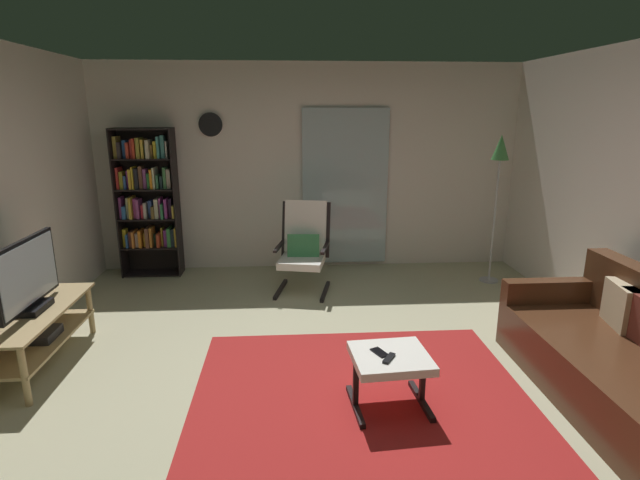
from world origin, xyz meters
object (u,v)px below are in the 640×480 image
(television, at_px, (28,278))
(wall_clock, at_px, (211,125))
(ottoman, at_px, (390,363))
(floor_lamp_by_shelf, at_px, (500,163))
(bookshelf_near_tv, at_px, (147,198))
(tv_remote, at_px, (389,358))
(leather_sofa, at_px, (632,364))
(lounge_armchair, at_px, (304,245))
(cell_phone, at_px, (380,352))
(tv_stand, at_px, (36,329))

(television, relative_size, wall_clock, 3.03)
(ottoman, relative_size, floor_lamp_by_shelf, 0.32)
(television, distance_m, floor_lamp_by_shelf, 4.86)
(bookshelf_near_tv, bearing_deg, wall_clock, 11.40)
(bookshelf_near_tv, relative_size, tv_remote, 12.63)
(leather_sofa, height_order, tv_remote, leather_sofa)
(lounge_armchair, bearing_deg, tv_remote, -78.88)
(ottoman, bearing_deg, lounge_armchair, 102.06)
(television, xyz_separation_m, ottoman, (2.73, -0.77, -0.42))
(bookshelf_near_tv, distance_m, wall_clock, 1.19)
(cell_phone, height_order, floor_lamp_by_shelf, floor_lamp_by_shelf)
(lounge_armchair, height_order, cell_phone, lounge_armchair)
(television, relative_size, floor_lamp_by_shelf, 0.50)
(television, height_order, leather_sofa, television)
(bookshelf_near_tv, xyz_separation_m, wall_clock, (0.79, 0.16, 0.87))
(tv_remote, distance_m, floor_lamp_by_shelf, 3.31)
(lounge_armchair, bearing_deg, bookshelf_near_tv, 160.14)
(tv_stand, distance_m, floor_lamp_by_shelf, 4.94)
(tv_remote, bearing_deg, ottoman, 102.10)
(floor_lamp_by_shelf, bearing_deg, wall_clock, 167.91)
(television, xyz_separation_m, leather_sofa, (4.43, -0.84, -0.44))
(television, relative_size, bookshelf_near_tv, 0.48)
(floor_lamp_by_shelf, distance_m, wall_clock, 3.47)
(lounge_armchair, height_order, wall_clock, wall_clock)
(bookshelf_near_tv, height_order, leather_sofa, bookshelf_near_tv)
(tv_remote, bearing_deg, leather_sofa, 32.49)
(television, distance_m, ottoman, 2.87)
(lounge_armchair, distance_m, cell_phone, 2.42)
(lounge_armchair, height_order, tv_remote, lounge_armchair)
(lounge_armchair, xyz_separation_m, floor_lamp_by_shelf, (2.26, 0.12, 0.90))
(tv_stand, relative_size, floor_lamp_by_shelf, 0.74)
(floor_lamp_by_shelf, relative_size, wall_clock, 6.05)
(leather_sofa, relative_size, tv_remote, 13.87)
(wall_clock, bearing_deg, tv_remote, -64.39)
(cell_phone, bearing_deg, leather_sofa, -28.24)
(tv_remote, distance_m, wall_clock, 3.95)
(lounge_armchair, xyz_separation_m, ottoman, (0.51, -2.40, -0.20))
(television, bearing_deg, bookshelf_near_tv, 82.11)
(tv_stand, height_order, lounge_armchair, lounge_armchair)
(bookshelf_near_tv, height_order, ottoman, bookshelf_near_tv)
(leather_sofa, xyz_separation_m, ottoman, (-1.70, 0.07, 0.03))
(lounge_armchair, relative_size, floor_lamp_by_shelf, 0.58)
(television, xyz_separation_m, bookshelf_near_tv, (0.32, 2.31, 0.23))
(television, height_order, floor_lamp_by_shelf, floor_lamp_by_shelf)
(lounge_armchair, distance_m, ottoman, 2.46)
(leather_sofa, height_order, lounge_armchair, lounge_armchair)
(lounge_armchair, bearing_deg, floor_lamp_by_shelf, 3.16)
(bookshelf_near_tv, xyz_separation_m, lounge_armchair, (1.90, -0.69, -0.44))
(leather_sofa, relative_size, cell_phone, 14.27)
(television, relative_size, lounge_armchair, 0.86)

